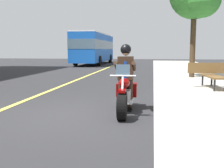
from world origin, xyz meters
The scene contains 5 objects.
ground_plane centered at (0.00, 0.00, 0.00)m, with size 80.00×80.00×0.00m, color #28282B.
motorcycle_main centered at (-0.54, 1.27, 0.45)m, with size 2.21×0.62×1.26m.
rider_main centered at (-0.73, 1.26, 1.04)m, with size 0.63×0.55×1.74m.
bus_near centered at (-23.02, -4.42, 1.87)m, with size 11.05×2.70×3.30m.
bench_sidewalk centered at (-4.36, 4.19, 0.71)m, with size 1.84×1.80×0.95m.
Camera 1 is at (6.33, 1.96, 1.60)m, focal length 43.72 mm.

